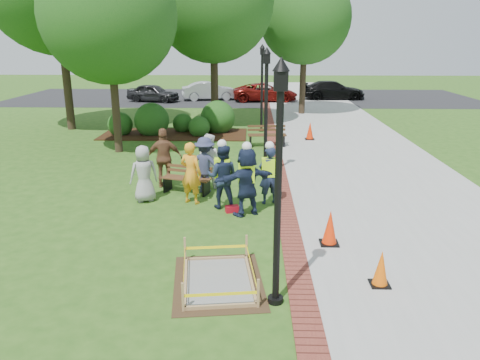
{
  "coord_description": "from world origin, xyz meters",
  "views": [
    {
      "loc": [
        0.82,
        -10.38,
        4.53
      ],
      "look_at": [
        0.5,
        1.2,
        1.0
      ],
      "focal_mm": 35.0,
      "sensor_mm": 36.0,
      "label": 1
    }
  ],
  "objects_px": {
    "wet_concrete_pad": "(218,271)",
    "hivis_worker_b": "(269,173)",
    "lamp_near": "(279,169)",
    "hivis_worker_c": "(222,174)",
    "bench_near": "(187,185)",
    "hivis_worker_a": "(247,179)",
    "cone_front": "(381,269)"
  },
  "relations": [
    {
      "from": "hivis_worker_a",
      "to": "hivis_worker_b",
      "type": "height_order",
      "value": "hivis_worker_a"
    },
    {
      "from": "cone_front",
      "to": "hivis_worker_c",
      "type": "distance_m",
      "value": 5.38
    },
    {
      "from": "hivis_worker_b",
      "to": "cone_front",
      "type": "bearing_deg",
      "value": -66.78
    },
    {
      "from": "cone_front",
      "to": "hivis_worker_a",
      "type": "height_order",
      "value": "hivis_worker_a"
    },
    {
      "from": "hivis_worker_c",
      "to": "wet_concrete_pad",
      "type": "bearing_deg",
      "value": -87.55
    },
    {
      "from": "wet_concrete_pad",
      "to": "cone_front",
      "type": "xyz_separation_m",
      "value": [
        3.09,
        -0.04,
        0.12
      ]
    },
    {
      "from": "hivis_worker_a",
      "to": "hivis_worker_b",
      "type": "relative_size",
      "value": 1.1
    },
    {
      "from": "hivis_worker_c",
      "to": "hivis_worker_a",
      "type": "bearing_deg",
      "value": -38.87
    },
    {
      "from": "hivis_worker_b",
      "to": "lamp_near",
      "type": "bearing_deg",
      "value": -90.43
    },
    {
      "from": "hivis_worker_b",
      "to": "hivis_worker_c",
      "type": "xyz_separation_m",
      "value": [
        -1.29,
        -0.37,
        0.05
      ]
    },
    {
      "from": "wet_concrete_pad",
      "to": "hivis_worker_c",
      "type": "relative_size",
      "value": 1.29
    },
    {
      "from": "lamp_near",
      "to": "hivis_worker_a",
      "type": "relative_size",
      "value": 2.14
    },
    {
      "from": "wet_concrete_pad",
      "to": "bench_near",
      "type": "height_order",
      "value": "bench_near"
    },
    {
      "from": "cone_front",
      "to": "bench_near",
      "type": "bearing_deg",
      "value": 128.93
    },
    {
      "from": "hivis_worker_b",
      "to": "hivis_worker_c",
      "type": "bearing_deg",
      "value": -164.02
    },
    {
      "from": "cone_front",
      "to": "wet_concrete_pad",
      "type": "bearing_deg",
      "value": 179.17
    },
    {
      "from": "bench_near",
      "to": "hivis_worker_b",
      "type": "xyz_separation_m",
      "value": [
        2.46,
        -0.89,
        0.64
      ]
    },
    {
      "from": "cone_front",
      "to": "hivis_worker_b",
      "type": "relative_size",
      "value": 0.4
    },
    {
      "from": "bench_near",
      "to": "cone_front",
      "type": "bearing_deg",
      "value": -51.07
    },
    {
      "from": "bench_near",
      "to": "cone_front",
      "type": "xyz_separation_m",
      "value": [
        4.44,
        -5.49,
        0.1
      ]
    },
    {
      "from": "wet_concrete_pad",
      "to": "hivis_worker_b",
      "type": "relative_size",
      "value": 1.38
    },
    {
      "from": "hivis_worker_a",
      "to": "hivis_worker_b",
      "type": "distance_m",
      "value": 1.11
    },
    {
      "from": "bench_near",
      "to": "hivis_worker_c",
      "type": "relative_size",
      "value": 0.81
    },
    {
      "from": "lamp_near",
      "to": "hivis_worker_c",
      "type": "height_order",
      "value": "lamp_near"
    },
    {
      "from": "wet_concrete_pad",
      "to": "hivis_worker_b",
      "type": "bearing_deg",
      "value": 76.27
    },
    {
      "from": "hivis_worker_a",
      "to": "hivis_worker_c",
      "type": "relative_size",
      "value": 1.03
    },
    {
      "from": "bench_near",
      "to": "cone_front",
      "type": "distance_m",
      "value": 7.06
    },
    {
      "from": "hivis_worker_b",
      "to": "bench_near",
      "type": "bearing_deg",
      "value": 160.09
    },
    {
      "from": "hivis_worker_a",
      "to": "hivis_worker_b",
      "type": "bearing_deg",
      "value": 55.87
    },
    {
      "from": "hivis_worker_b",
      "to": "hivis_worker_c",
      "type": "distance_m",
      "value": 1.34
    },
    {
      "from": "hivis_worker_a",
      "to": "wet_concrete_pad",
      "type": "bearing_deg",
      "value": -97.72
    },
    {
      "from": "cone_front",
      "to": "hivis_worker_b",
      "type": "xyz_separation_m",
      "value": [
        -1.97,
        4.6,
        0.55
      ]
    }
  ]
}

